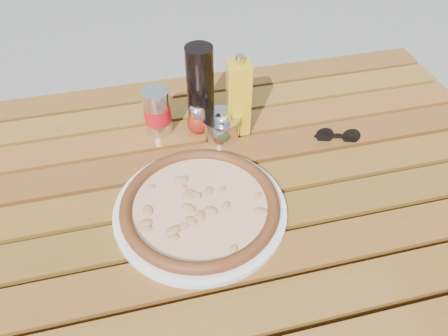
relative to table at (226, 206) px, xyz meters
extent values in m
plane|color=slate|center=(0.00, 0.00, -0.67)|extent=(60.00, 60.00, 0.00)
cube|color=#331B0B|center=(-0.64, 0.39, -0.32)|extent=(0.06, 0.06, 0.70)
cube|color=#3B200D|center=(0.64, 0.39, -0.32)|extent=(0.06, 0.06, 0.70)
cube|color=#341C0B|center=(0.00, 0.00, 0.03)|extent=(1.36, 0.86, 0.04)
cube|color=#50300E|center=(0.00, -0.30, 0.06)|extent=(1.40, 0.09, 0.03)
cube|color=#542E0E|center=(0.00, -0.20, 0.06)|extent=(1.40, 0.09, 0.03)
cube|color=#50310E|center=(0.00, -0.10, 0.06)|extent=(1.40, 0.09, 0.03)
cube|color=#55320F|center=(0.00, 0.00, 0.06)|extent=(1.40, 0.09, 0.03)
cube|color=#51290E|center=(0.00, 0.10, 0.06)|extent=(1.40, 0.09, 0.03)
cube|color=#5E3110|center=(0.00, 0.20, 0.06)|extent=(1.40, 0.09, 0.03)
cube|color=#5E3A10|center=(0.00, 0.30, 0.06)|extent=(1.40, 0.09, 0.03)
cube|color=#522D0E|center=(0.00, 0.41, 0.06)|extent=(1.40, 0.09, 0.03)
cylinder|color=white|center=(-0.07, -0.07, 0.08)|extent=(0.46, 0.46, 0.01)
cylinder|color=#FFE3B6|center=(-0.07, -0.07, 0.09)|extent=(0.39, 0.39, 0.01)
torus|color=black|center=(-0.07, -0.07, 0.10)|extent=(0.42, 0.42, 0.03)
ellipsoid|color=#A62113|center=(-0.02, 0.19, 0.11)|extent=(0.07, 0.07, 0.06)
cylinder|color=silver|center=(-0.02, 0.19, 0.14)|extent=(0.05, 0.05, 0.02)
ellipsoid|color=white|center=(-0.02, 0.19, 0.15)|extent=(0.05, 0.05, 0.02)
ellipsoid|color=#39411A|center=(0.03, 0.14, 0.11)|extent=(0.06, 0.06, 0.06)
cylinder|color=silver|center=(0.03, 0.14, 0.14)|extent=(0.04, 0.04, 0.02)
ellipsoid|color=white|center=(0.03, 0.14, 0.15)|extent=(0.04, 0.04, 0.02)
cylinder|color=black|center=(-0.01, 0.22, 0.19)|extent=(0.07, 0.07, 0.22)
cylinder|color=silver|center=(-0.12, 0.22, 0.14)|extent=(0.07, 0.07, 0.12)
cylinder|color=red|center=(-0.12, 0.22, 0.13)|extent=(0.07, 0.07, 0.04)
cube|color=gold|center=(0.07, 0.18, 0.17)|extent=(0.06, 0.06, 0.19)
cylinder|color=silver|center=(0.07, 0.18, 0.28)|extent=(0.02, 0.02, 0.02)
cylinder|color=silver|center=(0.03, 0.16, 0.10)|extent=(0.10, 0.10, 0.05)
cylinder|color=silver|center=(0.03, 0.16, 0.13)|extent=(0.10, 0.10, 0.01)
sphere|color=silver|center=(0.03, 0.16, 0.14)|extent=(0.01, 0.01, 0.01)
cylinder|color=black|center=(0.27, 0.08, 0.09)|extent=(0.04, 0.02, 0.04)
cylinder|color=black|center=(0.33, 0.07, 0.09)|extent=(0.04, 0.02, 0.04)
cube|color=black|center=(0.30, 0.08, 0.10)|extent=(0.02, 0.01, 0.00)
cube|color=black|center=(0.29, 0.09, 0.08)|extent=(0.09, 0.03, 0.00)
cube|color=black|center=(0.32, 0.09, 0.08)|extent=(0.09, 0.03, 0.00)
camera|label=1|loc=(-0.16, -0.65, 0.78)|focal=35.00mm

